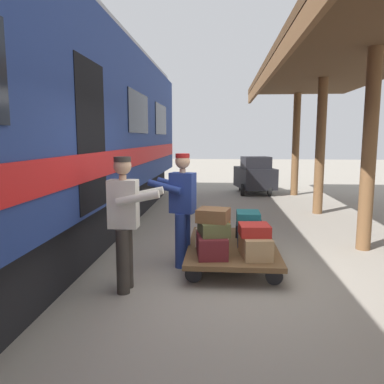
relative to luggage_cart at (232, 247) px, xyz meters
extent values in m
plane|color=gray|center=(-0.11, 0.71, -0.26)|extent=(60.00, 60.00, 0.00)
cylinder|color=brown|center=(-2.31, -7.31, 1.44)|extent=(0.24, 0.24, 3.40)
cylinder|color=brown|center=(-2.31, -4.10, 1.44)|extent=(0.24, 0.24, 3.40)
cylinder|color=brown|center=(-2.31, -0.90, 1.44)|extent=(0.24, 0.24, 3.40)
cube|color=brown|center=(-0.76, 0.71, 2.99)|extent=(0.08, 16.83, 0.30)
cube|color=red|center=(1.91, 0.71, 1.29)|extent=(0.03, 16.51, 0.36)
cube|color=black|center=(1.91, -5.19, 2.19)|extent=(0.02, 1.85, 0.84)
cube|color=black|center=(1.91, -2.24, 2.19)|extent=(0.02, 1.85, 0.84)
cube|color=black|center=(1.97, 0.71, 1.69)|extent=(0.12, 1.10, 2.00)
cube|color=brown|center=(0.00, 0.00, 0.01)|extent=(1.34, 2.17, 0.07)
cylinder|color=black|center=(-0.54, 0.87, -0.14)|extent=(0.23, 0.05, 0.23)
cylinder|color=black|center=(0.54, 0.87, -0.14)|extent=(0.23, 0.05, 0.23)
cylinder|color=black|center=(-0.54, -0.87, -0.14)|extent=(0.23, 0.05, 0.23)
cylinder|color=black|center=(0.54, -0.87, -0.14)|extent=(0.23, 0.05, 0.23)
cube|color=maroon|center=(0.30, 0.60, 0.19)|extent=(0.47, 0.68, 0.29)
cube|color=#9EA0A5|center=(0.30, -0.60, 0.14)|extent=(0.51, 0.56, 0.20)
cube|color=black|center=(-0.30, -0.60, 0.15)|extent=(0.47, 0.57, 0.21)
cube|color=beige|center=(0.30, 0.00, 0.19)|extent=(0.51, 0.60, 0.29)
cube|color=tan|center=(-0.30, 0.60, 0.19)|extent=(0.44, 0.66, 0.29)
cube|color=navy|center=(-0.30, 0.00, 0.17)|extent=(0.45, 0.47, 0.26)
cube|color=#1E666B|center=(-0.28, -0.58, 0.35)|extent=(0.38, 0.49, 0.19)
cube|color=brown|center=(0.28, 0.56, 0.43)|extent=(0.48, 0.55, 0.19)
cube|color=brown|center=(0.28, 0.57, 0.61)|extent=(0.49, 0.45, 0.18)
cube|color=#AD231E|center=(-0.29, 0.58, 0.41)|extent=(0.44, 0.43, 0.15)
cube|color=#CC6B23|center=(0.27, 0.01, 0.43)|extent=(0.49, 0.47, 0.20)
cylinder|color=navy|center=(0.72, 0.09, 0.15)|extent=(0.16, 0.16, 0.82)
cylinder|color=navy|center=(0.78, 0.28, 0.15)|extent=(0.16, 0.16, 0.82)
cube|color=navy|center=(0.75, 0.19, 0.86)|extent=(0.41, 0.31, 0.60)
cylinder|color=tan|center=(0.75, 0.19, 1.19)|extent=(0.09, 0.09, 0.06)
sphere|color=tan|center=(0.75, 0.19, 1.33)|extent=(0.22, 0.22, 0.22)
cylinder|color=#A51919|center=(0.75, 0.19, 1.42)|extent=(0.21, 0.21, 0.06)
cylinder|color=navy|center=(0.92, -0.03, 0.96)|extent=(0.54, 0.24, 0.21)
cylinder|color=navy|center=(1.00, 0.28, 0.96)|extent=(0.54, 0.24, 0.21)
cylinder|color=#332D28|center=(1.39, 1.29, 0.15)|extent=(0.16, 0.16, 0.82)
cylinder|color=#332D28|center=(1.39, 1.09, 0.15)|extent=(0.16, 0.16, 0.82)
cube|color=silver|center=(1.39, 1.19, 0.86)|extent=(0.36, 0.22, 0.60)
cylinder|color=tan|center=(1.39, 1.19, 1.19)|extent=(0.09, 0.09, 0.06)
sphere|color=tan|center=(1.39, 1.19, 1.33)|extent=(0.22, 0.22, 0.22)
cylinder|color=#332D28|center=(1.39, 1.19, 1.42)|extent=(0.21, 0.21, 0.06)
cylinder|color=silver|center=(1.17, 1.35, 0.96)|extent=(0.53, 0.10, 0.21)
cylinder|color=silver|center=(1.16, 1.03, 0.96)|extent=(0.53, 0.10, 0.21)
cube|color=black|center=(-0.99, -7.58, 0.29)|extent=(1.43, 1.89, 0.70)
cube|color=black|center=(-0.99, -7.23, 0.79)|extent=(1.03, 0.87, 0.50)
cylinder|color=black|center=(-1.44, -6.98, -0.06)|extent=(0.12, 0.40, 0.40)
cylinder|color=black|center=(-0.54, -6.98, -0.06)|extent=(0.12, 0.40, 0.40)
cylinder|color=black|center=(-1.44, -8.18, -0.06)|extent=(0.12, 0.40, 0.40)
cylinder|color=black|center=(-0.54, -8.18, -0.06)|extent=(0.12, 0.40, 0.40)
camera|label=1|loc=(0.18, 5.75, 1.67)|focal=35.52mm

